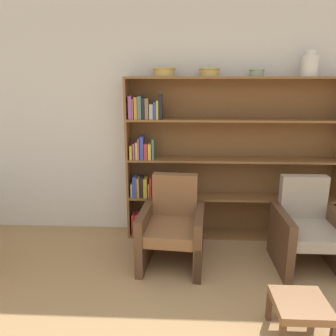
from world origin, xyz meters
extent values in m
cube|color=silver|center=(0.00, 2.82, 1.38)|extent=(12.00, 0.06, 2.75)
cube|color=brown|center=(-0.77, 2.63, 0.96)|extent=(0.02, 0.30, 1.91)
cube|color=brown|center=(0.47, 2.63, 1.90)|extent=(2.46, 0.30, 0.02)
cube|color=brown|center=(0.47, 2.63, 0.01)|extent=(2.46, 0.30, 0.03)
cube|color=brown|center=(0.47, 2.78, 0.96)|extent=(2.46, 0.01, 1.91)
cube|color=red|center=(-0.73, 2.57, 0.16)|extent=(0.03, 0.12, 0.26)
cube|color=red|center=(-0.68, 2.60, 0.15)|extent=(0.04, 0.19, 0.26)
cube|color=#669EB2|center=(-0.65, 2.59, 0.15)|extent=(0.02, 0.17, 0.24)
cube|color=#994C99|center=(-0.61, 2.60, 0.12)|extent=(0.04, 0.19, 0.20)
cube|color=white|center=(-0.57, 2.59, 0.15)|extent=(0.02, 0.18, 0.24)
cube|color=white|center=(-0.54, 2.59, 0.12)|extent=(0.03, 0.17, 0.20)
cube|color=#388C47|center=(-0.51, 2.58, 0.13)|extent=(0.04, 0.15, 0.22)
cube|color=#4C756B|center=(-0.47, 2.58, 0.13)|extent=(0.02, 0.14, 0.21)
cube|color=brown|center=(0.47, 2.63, 0.50)|extent=(2.46, 0.30, 0.02)
cube|color=#B2A899|center=(-0.73, 2.58, 0.60)|extent=(0.02, 0.16, 0.17)
cube|color=#334CB2|center=(-0.69, 2.60, 0.64)|extent=(0.04, 0.18, 0.25)
cube|color=orange|center=(-0.65, 2.58, 0.63)|extent=(0.03, 0.14, 0.23)
cube|color=black|center=(-0.61, 2.58, 0.64)|extent=(0.04, 0.15, 0.25)
cube|color=gold|center=(-0.57, 2.57, 0.63)|extent=(0.04, 0.14, 0.23)
cube|color=orange|center=(-0.53, 2.59, 0.60)|extent=(0.02, 0.17, 0.16)
cube|color=red|center=(-0.50, 2.60, 0.64)|extent=(0.02, 0.20, 0.24)
cube|color=red|center=(-0.47, 2.60, 0.61)|extent=(0.04, 0.18, 0.19)
cube|color=#334CB2|center=(-0.43, 2.59, 0.63)|extent=(0.03, 0.18, 0.22)
cube|color=#669EB2|center=(-0.38, 2.59, 0.60)|extent=(0.04, 0.17, 0.16)
cube|color=#B2A899|center=(-0.35, 2.60, 0.62)|extent=(0.03, 0.20, 0.21)
cube|color=#994C99|center=(-0.31, 2.58, 0.60)|extent=(0.03, 0.16, 0.18)
cube|color=#4C756B|center=(-0.27, 2.57, 0.65)|extent=(0.04, 0.13, 0.27)
cube|color=#7F6B4C|center=(-0.22, 2.60, 0.65)|extent=(0.04, 0.19, 0.27)
cube|color=red|center=(-0.18, 2.60, 0.64)|extent=(0.02, 0.20, 0.25)
cube|color=red|center=(-0.14, 2.57, 0.64)|extent=(0.04, 0.13, 0.24)
cube|color=brown|center=(0.47, 2.63, 0.97)|extent=(2.46, 0.30, 0.02)
cube|color=gold|center=(-0.73, 2.58, 1.06)|extent=(0.03, 0.15, 0.16)
cube|color=#994C99|center=(-0.69, 2.60, 1.08)|extent=(0.02, 0.19, 0.19)
cube|color=gold|center=(-0.66, 2.59, 1.08)|extent=(0.03, 0.18, 0.20)
cube|color=#994C99|center=(-0.63, 2.59, 1.11)|extent=(0.02, 0.16, 0.25)
cube|color=#334CB2|center=(-0.60, 2.60, 1.11)|extent=(0.04, 0.20, 0.27)
cube|color=red|center=(-0.55, 2.59, 1.07)|extent=(0.04, 0.17, 0.19)
cube|color=gold|center=(-0.51, 2.57, 1.07)|extent=(0.04, 0.13, 0.18)
cube|color=#4C756B|center=(-0.47, 2.58, 1.10)|extent=(0.02, 0.16, 0.24)
cube|color=brown|center=(0.47, 2.63, 1.43)|extent=(2.46, 0.30, 0.02)
cube|color=#994C99|center=(-0.72, 2.57, 1.58)|extent=(0.04, 0.13, 0.26)
cube|color=#7F6B4C|center=(-0.69, 2.59, 1.56)|extent=(0.02, 0.18, 0.22)
cube|color=orange|center=(-0.66, 2.60, 1.57)|extent=(0.04, 0.19, 0.24)
cube|color=#4C756B|center=(-0.61, 2.58, 1.57)|extent=(0.04, 0.15, 0.25)
cube|color=black|center=(-0.57, 2.57, 1.57)|extent=(0.03, 0.13, 0.24)
cube|color=#7F6B4C|center=(-0.53, 2.59, 1.56)|extent=(0.04, 0.16, 0.23)
cube|color=#B2A899|center=(-0.48, 2.59, 1.53)|extent=(0.04, 0.18, 0.17)
cube|color=#334CB2|center=(-0.45, 2.58, 1.54)|extent=(0.03, 0.15, 0.19)
cube|color=gold|center=(-0.42, 2.59, 1.55)|extent=(0.02, 0.16, 0.21)
cube|color=black|center=(-0.38, 2.57, 1.58)|extent=(0.04, 0.13, 0.28)
cylinder|color=tan|center=(-0.34, 2.63, 1.96)|extent=(0.24, 0.24, 0.09)
torus|color=tan|center=(-0.34, 2.63, 2.00)|extent=(0.26, 0.26, 0.02)
cylinder|color=tan|center=(0.16, 2.63, 1.96)|extent=(0.21, 0.21, 0.09)
torus|color=tan|center=(0.16, 2.63, 1.99)|extent=(0.23, 0.23, 0.02)
cylinder|color=gray|center=(0.68, 2.63, 1.95)|extent=(0.15, 0.15, 0.08)
torus|color=gray|center=(0.68, 2.63, 1.98)|extent=(0.17, 0.17, 0.02)
cylinder|color=silver|center=(1.24, 2.63, 2.02)|extent=(0.18, 0.18, 0.22)
cylinder|color=silver|center=(1.24, 2.63, 2.16)|extent=(0.10, 0.10, 0.05)
cube|color=brown|center=(0.03, 1.61, 0.18)|extent=(0.08, 0.08, 0.35)
cube|color=brown|center=(-0.54, 1.66, 0.18)|extent=(0.08, 0.08, 0.35)
cube|color=brown|center=(0.08, 2.21, 0.18)|extent=(0.08, 0.08, 0.35)
cube|color=brown|center=(-0.49, 2.26, 0.18)|extent=(0.08, 0.08, 0.35)
cube|color=brown|center=(-0.23, 1.94, 0.38)|extent=(0.54, 0.68, 0.12)
cube|color=brown|center=(-0.20, 2.21, 0.66)|extent=(0.49, 0.16, 0.49)
cube|color=brown|center=(0.05, 1.91, 0.30)|extent=(0.14, 0.68, 0.59)
cube|color=brown|center=(-0.51, 1.96, 0.30)|extent=(0.14, 0.68, 0.59)
cube|color=brown|center=(0.88, 1.63, 0.18)|extent=(0.07, 0.07, 0.35)
cube|color=brown|center=(1.45, 2.24, 0.18)|extent=(0.07, 0.07, 0.35)
cube|color=brown|center=(0.88, 2.24, 0.18)|extent=(0.07, 0.07, 0.35)
cube|color=tan|center=(1.16, 1.94, 0.38)|extent=(0.48, 0.64, 0.12)
cube|color=tan|center=(1.16, 2.22, 0.66)|extent=(0.48, 0.12, 0.49)
cube|color=brown|center=(0.88, 1.94, 0.30)|extent=(0.08, 0.68, 0.59)
cube|color=brown|center=(0.58, 1.14, 0.12)|extent=(0.04, 0.04, 0.24)
cube|color=brown|center=(0.93, 1.14, 0.12)|extent=(0.04, 0.04, 0.24)
cube|color=brown|center=(0.75, 0.96, 0.27)|extent=(0.39, 0.39, 0.06)
camera|label=1|loc=(-0.13, -1.15, 1.86)|focal=35.00mm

